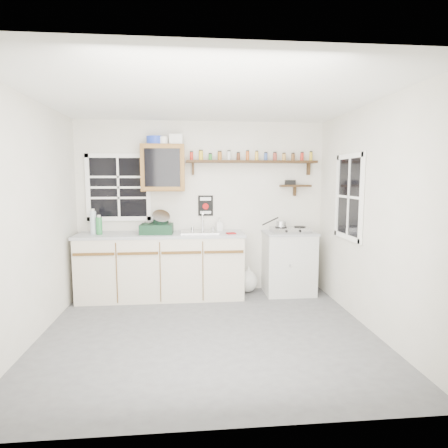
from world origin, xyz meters
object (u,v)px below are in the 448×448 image
object	(u,v)px
spice_shelf	(251,161)
hotplate	(290,230)
upper_cabinet	(163,168)
dish_rack	(158,226)
main_cabinet	(162,265)
right_cabinet	(289,263)

from	to	relation	value
spice_shelf	hotplate	bearing A→B (deg)	-20.86
upper_cabinet	dish_rack	world-z (taller)	upper_cabinet
dish_rack	hotplate	bearing A→B (deg)	2.82
spice_shelf	dish_rack	size ratio (longest dim) A/B	4.23
spice_shelf	dish_rack	distance (m)	1.64
dish_rack	hotplate	world-z (taller)	dish_rack
dish_rack	hotplate	distance (m)	1.89
main_cabinet	hotplate	xyz separation A→B (m)	(1.84, 0.01, 0.49)
main_cabinet	dish_rack	distance (m)	0.57
right_cabinet	spice_shelf	bearing A→B (deg)	160.69
hotplate	upper_cabinet	bearing A→B (deg)	174.36
dish_rack	main_cabinet	bearing A→B (deg)	34.26
right_cabinet	upper_cabinet	size ratio (longest dim) A/B	1.40
right_cabinet	dish_rack	bearing A→B (deg)	-178.43
upper_cabinet	dish_rack	bearing A→B (deg)	-114.06
right_cabinet	upper_cabinet	world-z (taller)	upper_cabinet
main_cabinet	spice_shelf	bearing A→B (deg)	9.30
hotplate	dish_rack	bearing A→B (deg)	179.69
hotplate	main_cabinet	bearing A→B (deg)	178.90
main_cabinet	right_cabinet	distance (m)	1.84
upper_cabinet	hotplate	world-z (taller)	upper_cabinet
main_cabinet	upper_cabinet	xyz separation A→B (m)	(0.03, 0.14, 1.36)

